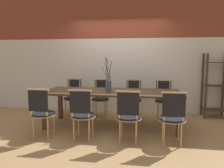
{
  "coord_description": "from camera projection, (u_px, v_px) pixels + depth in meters",
  "views": [
    {
      "loc": [
        0.68,
        -4.51,
        1.48
      ],
      "look_at": [
        0.0,
        0.0,
        0.92
      ],
      "focal_mm": 35.0,
      "sensor_mm": 36.0,
      "label": 1
    }
  ],
  "objects": [
    {
      "name": "chair_far_leftend",
      "position": [
        73.0,
        96.0,
        5.65
      ],
      "size": [
        0.45,
        0.45,
        0.93
      ],
      "rotation": [
        0.0,
        0.0,
        3.14
      ],
      "color": "black",
      "rests_on": "ground_plane"
    },
    {
      "name": "chair_far_left",
      "position": [
        101.0,
        96.0,
        5.54
      ],
      "size": [
        0.45,
        0.45,
        0.93
      ],
      "rotation": [
        0.0,
        0.0,
        3.14
      ],
      "color": "black",
      "rests_on": "ground_plane"
    },
    {
      "name": "wall_rear",
      "position": [
        120.0,
        53.0,
        5.87
      ],
      "size": [
        12.0,
        0.06,
        3.2
      ],
      "color": "beige",
      "rests_on": "ground_plane"
    },
    {
      "name": "dining_table",
      "position": [
        112.0,
        95.0,
        4.63
      ],
      "size": [
        2.86,
        1.04,
        0.77
      ],
      "color": "#4C3321",
      "rests_on": "ground_plane"
    },
    {
      "name": "vase_centerpiece",
      "position": [
        108.0,
        86.0,
        4.51
      ],
      "size": [
        0.22,
        0.22,
        0.74
      ],
      "color": "#4C5156",
      "rests_on": "dining_table"
    },
    {
      "name": "chair_near_leftend",
      "position": [
        42.0,
        111.0,
        4.0
      ],
      "size": [
        0.45,
        0.45,
        0.93
      ],
      "color": "black",
      "rests_on": "ground_plane"
    },
    {
      "name": "shelving_rack",
      "position": [
        215.0,
        86.0,
        5.34
      ],
      "size": [
        0.55,
        0.41,
        1.58
      ],
      "color": "#422D1E",
      "rests_on": "ground_plane"
    },
    {
      "name": "chair_far_center",
      "position": [
        133.0,
        97.0,
        5.41
      ],
      "size": [
        0.45,
        0.45,
        0.93
      ],
      "rotation": [
        0.0,
        0.0,
        3.14
      ],
      "color": "black",
      "rests_on": "ground_plane"
    },
    {
      "name": "chair_near_center",
      "position": [
        128.0,
        115.0,
        3.76
      ],
      "size": [
        0.45,
        0.45,
        0.93
      ],
      "color": "black",
      "rests_on": "ground_plane"
    },
    {
      "name": "chair_far_right",
      "position": [
        164.0,
        98.0,
        5.3
      ],
      "size": [
        0.45,
        0.45,
        0.93
      ],
      "rotation": [
        0.0,
        0.0,
        3.14
      ],
      "color": "black",
      "rests_on": "ground_plane"
    },
    {
      "name": "ground_plane",
      "position": [
        112.0,
        126.0,
        4.71
      ],
      "size": [
        16.0,
        16.0,
        0.0
      ],
      "primitive_type": "plane",
      "color": "#A87F51"
    },
    {
      "name": "chair_near_right",
      "position": [
        172.0,
        116.0,
        3.65
      ],
      "size": [
        0.45,
        0.45,
        0.93
      ],
      "color": "black",
      "rests_on": "ground_plane"
    },
    {
      "name": "chair_near_left",
      "position": [
        83.0,
        113.0,
        3.89
      ],
      "size": [
        0.45,
        0.45,
        0.93
      ],
      "color": "black",
      "rests_on": "ground_plane"
    },
    {
      "name": "book_stack",
      "position": [
        79.0,
        90.0,
        4.6
      ],
      "size": [
        0.26,
        0.21,
        0.05
      ],
      "color": "#842D8C",
      "rests_on": "dining_table"
    }
  ]
}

